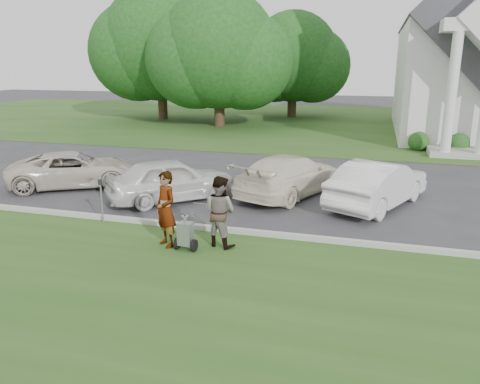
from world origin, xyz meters
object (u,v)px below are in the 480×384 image
at_px(tree_back, 293,61).
at_px(person_left, 166,210).
at_px(tree_far, 160,49).
at_px(car_d, 378,184).
at_px(tree_left, 219,55).
at_px(person_right, 220,212).
at_px(car_a, 74,169).
at_px(car_c, 290,175).
at_px(parking_meter_near, 101,195).
at_px(church, 477,41).
at_px(striping_cart, 186,234).
at_px(car_b, 172,180).

bearing_deg(tree_back, person_left, -85.79).
xyz_separation_m(tree_far, car_d, (17.43, -20.65, -4.94)).
height_order(tree_left, person_right, tree_left).
distance_m(tree_left, car_a, 18.75).
distance_m(person_right, car_a, 8.37).
bearing_deg(car_a, car_c, -113.16).
relative_size(tree_far, parking_meter_near, 8.46).
relative_size(parking_meter_near, car_a, 0.29).
relative_size(church, tree_left, 2.27).
xyz_separation_m(tree_far, person_left, (12.27, -25.81, -4.71)).
distance_m(tree_left, tree_far, 6.73).
xyz_separation_m(striping_cart, person_left, (-0.58, 0.14, 0.55)).
distance_m(church, tree_left, 17.07).
bearing_deg(tree_back, church, -27.85).
bearing_deg(striping_cart, car_d, 52.29).
bearing_deg(car_b, tree_far, -16.17).
height_order(person_right, car_d, person_right).
xyz_separation_m(parking_meter_near, car_d, (7.71, 4.07, -0.11)).
bearing_deg(car_a, person_right, -151.10).
height_order(car_b, car_d, car_d).
relative_size(tree_left, tree_back, 1.11).
xyz_separation_m(tree_back, car_a, (-3.67, -26.21, -4.07)).
xyz_separation_m(person_left, car_d, (5.16, 5.16, -0.22)).
xyz_separation_m(car_b, car_d, (6.74, 1.30, 0.02)).
relative_size(tree_left, car_c, 2.13).
relative_size(church, parking_meter_near, 17.53).
xyz_separation_m(church, striping_cart, (-10.16, -24.07, -5.51)).
distance_m(tree_far, parking_meter_near, 27.00).
bearing_deg(car_b, church, -73.68).
bearing_deg(person_left, car_c, 103.89).
height_order(striping_cart, car_b, car_b).
height_order(tree_far, person_left, tree_far).
bearing_deg(car_d, tree_far, -25.73).
bearing_deg(parking_meter_near, car_b, 70.69).
distance_m(person_left, car_d, 7.30).
xyz_separation_m(tree_left, car_a, (0.33, -18.21, -4.45)).
xyz_separation_m(person_right, parking_meter_near, (-3.85, 0.68, -0.05)).
xyz_separation_m(tree_left, person_left, (6.27, -22.81, -4.13)).
bearing_deg(car_a, car_b, -130.62).
relative_size(tree_far, car_c, 2.33).
distance_m(tree_far, person_right, 29.20).
bearing_deg(parking_meter_near, car_c, 44.48).
xyz_separation_m(church, car_a, (-16.68, -19.34, -5.28)).
height_order(striping_cart, person_right, person_right).
bearing_deg(tree_left, car_d, -57.08).
height_order(person_right, parking_meter_near, person_right).
height_order(car_a, car_b, car_b).
height_order(tree_far, car_b, tree_far).
relative_size(car_a, car_b, 1.09).
height_order(church, parking_meter_near, church).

